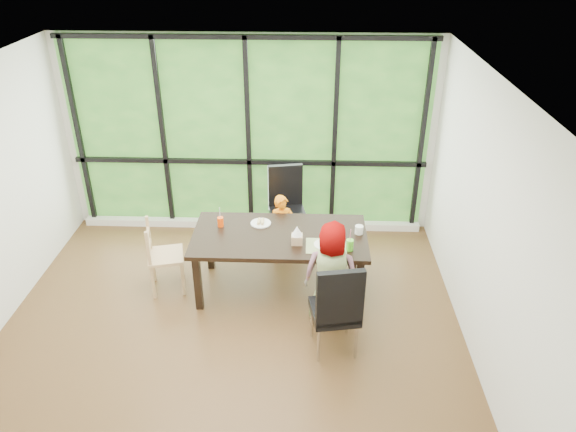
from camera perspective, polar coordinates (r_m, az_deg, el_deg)
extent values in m
plane|color=black|center=(6.12, -5.87, -11.23)|extent=(5.00, 5.00, 0.00)
plane|color=silver|center=(7.38, -4.14, 8.38)|extent=(5.00, 0.00, 5.00)
cube|color=#26511F|center=(7.37, -4.16, 8.33)|extent=(4.80, 0.02, 2.65)
cube|color=silver|center=(7.85, -3.88, -0.80)|extent=(4.80, 0.12, 0.10)
cube|color=black|center=(6.40, -0.86, -4.85)|extent=(2.08, 1.21, 0.75)
cube|color=black|center=(7.20, -0.06, 0.81)|extent=(0.54, 0.54, 1.08)
cube|color=black|center=(5.49, 4.94, -9.35)|extent=(0.53, 0.53, 1.08)
cube|color=tan|center=(6.53, -12.73, -4.10)|extent=(0.49, 0.50, 0.90)
imported|color=orange|center=(6.87, -0.61, -1.39)|extent=(0.39, 0.32, 0.93)
imported|color=gray|center=(5.79, 4.69, -6.17)|extent=(0.65, 0.47, 1.22)
cube|color=tan|center=(5.99, 4.02, -3.17)|extent=(0.44, 0.33, 0.01)
cylinder|color=white|center=(6.41, -2.88, -0.77)|extent=(0.24, 0.24, 0.02)
cylinder|color=white|center=(6.01, 3.90, -3.03)|extent=(0.24, 0.24, 0.02)
cylinder|color=#FF4908|center=(6.38, -7.11, -0.61)|extent=(0.07, 0.07, 0.11)
cylinder|color=#5CDB2E|center=(5.92, 6.51, -3.05)|extent=(0.08, 0.08, 0.13)
cylinder|color=white|center=(6.25, 7.48, -1.44)|extent=(0.10, 0.10, 0.10)
cube|color=tan|center=(6.01, 0.95, -2.45)|extent=(0.12, 0.12, 0.11)
cylinder|color=white|center=(6.34, -7.16, 0.15)|extent=(0.01, 0.04, 0.20)
cylinder|color=pink|center=(5.87, 6.56, -2.19)|extent=(0.01, 0.04, 0.20)
cone|color=white|center=(5.95, 0.95, -1.57)|extent=(0.12, 0.12, 0.11)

